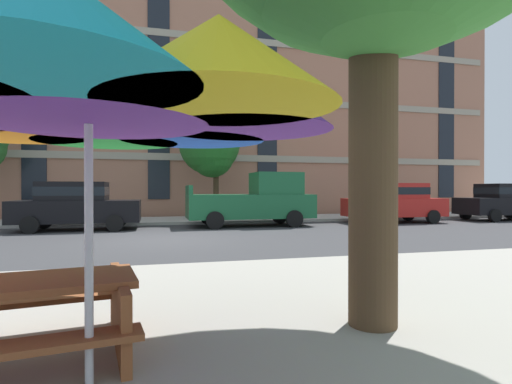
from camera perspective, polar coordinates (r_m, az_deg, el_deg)
ground_plane at (r=12.07m, az=-13.56°, el=-6.79°), size 120.00×120.00×0.00m
sidewalk_near_patio at (r=3.31m, az=-11.51°, el=-25.52°), size 56.00×9.00×0.12m
sidewalk_far at (r=18.83m, az=-13.81°, el=-4.03°), size 56.00×3.60×0.12m
apartment_building at (r=27.41m, az=-13.96°, el=10.66°), size 40.74×12.08×12.80m
sedan_black at (r=15.94m, az=-24.52°, el=-1.65°), size 4.40×1.98×1.78m
pickup_green at (r=16.17m, az=-0.05°, el=-1.31°), size 5.10×2.12×2.20m
sedan_red at (r=18.85m, az=19.45°, el=-1.32°), size 4.40×1.98×1.78m
sedan_black_midblock at (r=22.75m, az=32.19°, el=-1.07°), size 4.40×1.98×1.78m
street_tree_middle at (r=19.09m, az=-6.37°, el=6.56°), size 3.00×2.90×5.11m
patio_umbrella at (r=3.10m, az=-23.08°, el=13.87°), size 3.61×3.61×2.56m
picnic_table at (r=3.84m, az=-31.24°, el=-15.04°), size 2.01×1.78×0.77m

